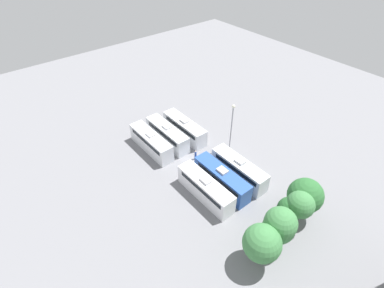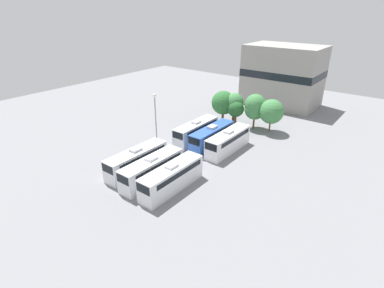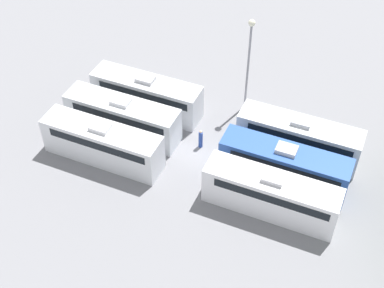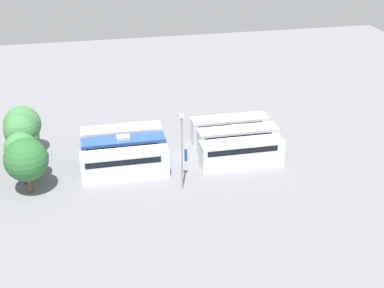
# 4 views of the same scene
# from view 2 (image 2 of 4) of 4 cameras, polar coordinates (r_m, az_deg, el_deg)

# --- Properties ---
(ground_plane) EXTENTS (115.71, 115.71, 0.00)m
(ground_plane) POSITION_cam_2_polar(r_m,az_deg,el_deg) (47.36, -1.18, -3.12)
(ground_plane) COLOR gray
(bus_0) EXTENTS (2.57, 10.24, 3.69)m
(bus_0) POSITION_cam_2_polar(r_m,az_deg,el_deg) (44.30, -10.46, -2.99)
(bus_0) COLOR silver
(bus_0) RESTS_ON ground_plane
(bus_1) EXTENTS (2.57, 10.24, 3.69)m
(bus_1) POSITION_cam_2_polar(r_m,az_deg,el_deg) (41.64, -7.60, -4.71)
(bus_1) COLOR silver
(bus_1) RESTS_ON ground_plane
(bus_2) EXTENTS (2.57, 10.24, 3.69)m
(bus_2) POSITION_cam_2_polar(r_m,az_deg,el_deg) (39.54, -3.85, -6.26)
(bus_2) COLOR silver
(bus_2) RESTS_ON ground_plane
(bus_3) EXTENTS (2.57, 10.24, 3.69)m
(bus_3) POSITION_cam_2_polar(r_m,az_deg,el_deg) (53.68, 0.81, 2.57)
(bus_3) COLOR silver
(bus_3) RESTS_ON ground_plane
(bus_4) EXTENTS (2.57, 10.24, 3.69)m
(bus_4) POSITION_cam_2_polar(r_m,az_deg,el_deg) (51.62, 3.84, 1.56)
(bus_4) COLOR #2D56A8
(bus_4) RESTS_ON ground_plane
(bus_5) EXTENTS (2.57, 10.24, 3.69)m
(bus_5) POSITION_cam_2_polar(r_m,az_deg,el_deg) (49.99, 6.91, 0.62)
(bus_5) COLOR white
(bus_5) RESTS_ON ground_plane
(worker_person) EXTENTS (0.36, 0.36, 1.84)m
(worker_person) POSITION_cam_2_polar(r_m,az_deg,el_deg) (47.12, -2.46, -2.12)
(worker_person) COLOR navy
(worker_person) RESTS_ON ground_plane
(light_pole) EXTENTS (0.60, 0.60, 9.29)m
(light_pole) POSITION_cam_2_polar(r_m,az_deg,el_deg) (50.32, -7.00, 6.07)
(light_pole) COLOR gray
(light_pole) RESTS_ON ground_plane
(tree_0) EXTENTS (4.83, 4.83, 6.60)m
(tree_0) POSITION_cam_2_polar(r_m,az_deg,el_deg) (61.93, 5.98, 7.82)
(tree_0) COLOR brown
(tree_0) RESTS_ON ground_plane
(tree_1) EXTENTS (3.68, 3.68, 6.42)m
(tree_1) POSITION_cam_2_polar(r_m,az_deg,el_deg) (61.31, 8.06, 7.87)
(tree_1) COLOR brown
(tree_1) RESTS_ON ground_plane
(tree_2) EXTENTS (3.32, 3.32, 5.19)m
(tree_2) POSITION_cam_2_polar(r_m,az_deg,el_deg) (60.56, 8.32, 6.62)
(tree_2) COLOR brown
(tree_2) RESTS_ON ground_plane
(tree_3) EXTENTS (4.07, 4.07, 6.86)m
(tree_3) POSITION_cam_2_polar(r_m,az_deg,el_deg) (59.49, 11.95, 7.34)
(tree_3) COLOR brown
(tree_3) RESTS_ON ground_plane
(tree_4) EXTENTS (4.01, 4.01, 5.89)m
(tree_4) POSITION_cam_2_polar(r_m,az_deg,el_deg) (59.69, 11.89, 6.46)
(tree_4) COLOR brown
(tree_4) RESTS_ON ground_plane
(tree_5) EXTENTS (4.63, 4.63, 6.39)m
(tree_5) POSITION_cam_2_polar(r_m,az_deg,el_deg) (58.53, 14.88, 5.98)
(tree_5) COLOR brown
(tree_5) RESTS_ON ground_plane
(depot_building) EXTENTS (17.15, 11.24, 13.98)m
(depot_building) POSITION_cam_2_polar(r_m,az_deg,el_deg) (76.14, 16.90, 12.40)
(depot_building) COLOR gray
(depot_building) RESTS_ON ground_plane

